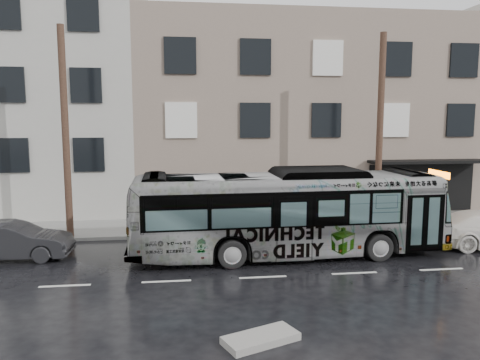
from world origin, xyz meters
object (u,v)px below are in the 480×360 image
at_px(utility_pole_rear, 66,134).
at_px(bus, 288,213).
at_px(dark_sedan, 12,241).
at_px(utility_pole_front, 380,132).
at_px(sign_post, 399,202).

relative_size(utility_pole_rear, bus, 0.74).
bearing_deg(dark_sedan, utility_pole_front, -79.06).
bearing_deg(utility_pole_rear, utility_pole_front, 0.00).
xyz_separation_m(sign_post, bus, (-6.22, -3.43, 0.34)).
bearing_deg(utility_pole_rear, sign_post, 0.00).
bearing_deg(dark_sedan, utility_pole_rear, -28.87).
height_order(utility_pole_front, dark_sedan, utility_pole_front).
bearing_deg(sign_post, dark_sedan, -171.12).
xyz_separation_m(utility_pole_front, bus, (-5.12, -3.43, -2.96)).
height_order(utility_pole_front, sign_post, utility_pole_front).
bearing_deg(bus, utility_pole_front, -57.84).
bearing_deg(sign_post, bus, -151.13).
relative_size(sign_post, bus, 0.20).
bearing_deg(bus, sign_post, -62.78).
distance_m(utility_pole_rear, bus, 9.97).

